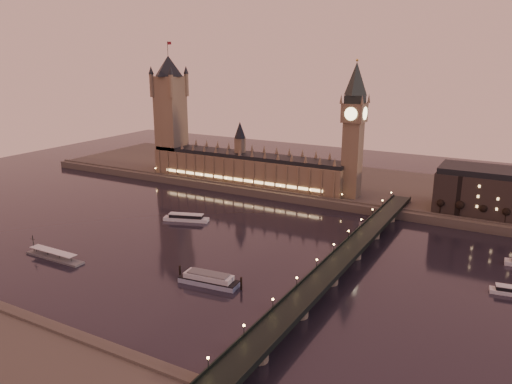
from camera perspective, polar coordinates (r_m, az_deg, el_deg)
ground at (r=317.59m, az=-5.94°, el=-5.50°), size 700.00×700.00×0.00m
far_embankment at (r=444.48m, az=9.59°, el=0.91°), size 560.00×130.00×6.00m
palace_of_westminster at (r=429.98m, az=-1.15°, el=3.20°), size 180.00×26.62×52.00m
victoria_tower at (r=468.08m, az=-9.76°, el=9.46°), size 31.68×31.68×118.00m
big_ben at (r=384.34m, az=11.13°, el=7.83°), size 17.68×17.68×104.00m
westminster_bridge at (r=276.43m, az=9.92°, el=-7.72°), size 13.20×260.00×15.30m
bare_tree_0 at (r=367.60m, az=20.27°, el=-1.20°), size 5.14×5.14×10.45m
bare_tree_1 at (r=366.01m, az=22.32°, el=-1.48°), size 5.14×5.14×10.45m
bare_tree_2 at (r=364.91m, az=24.39°, el=-1.76°), size 5.14×5.14×10.45m
bare_tree_3 at (r=364.29m, az=26.46°, el=-2.04°), size 5.14×5.14×10.45m
cruise_boat_a at (r=354.40m, az=-7.99°, el=-2.92°), size 32.52×16.89×5.12m
moored_barge at (r=258.60m, az=-5.43°, el=-9.89°), size 36.28×12.12×6.69m
pontoon_pier at (r=310.85m, az=-22.05°, el=-6.86°), size 41.18×6.86×10.98m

